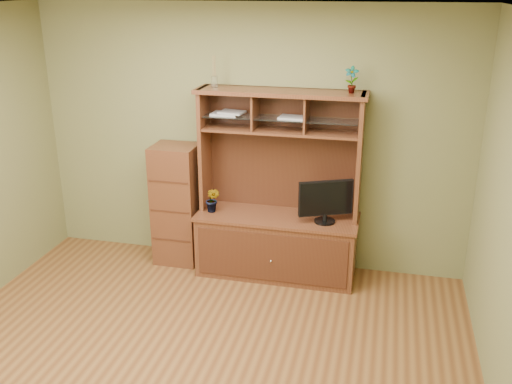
% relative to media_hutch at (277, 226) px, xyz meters
% --- Properties ---
extents(room, '(4.54, 4.04, 2.74)m').
position_rel_media_hutch_xyz_m(room, '(-0.36, -1.73, 0.83)').
color(room, brown).
rests_on(room, ground).
extents(media_hutch, '(1.66, 0.61, 1.90)m').
position_rel_media_hutch_xyz_m(media_hutch, '(0.00, 0.00, 0.00)').
color(media_hutch, '#402112').
rests_on(media_hutch, room).
extents(monitor, '(0.51, 0.26, 0.43)m').
position_rel_media_hutch_xyz_m(monitor, '(0.49, -0.08, 0.35)').
color(monitor, black).
rests_on(monitor, media_hutch).
extents(orchid_plant, '(0.16, 0.14, 0.26)m').
position_rel_media_hutch_xyz_m(orchid_plant, '(-0.66, -0.08, 0.26)').
color(orchid_plant, '#2F6121').
rests_on(orchid_plant, media_hutch).
extents(top_plant, '(0.14, 0.10, 0.25)m').
position_rel_media_hutch_xyz_m(top_plant, '(0.66, 0.08, 1.50)').
color(top_plant, '#336A25').
rests_on(top_plant, media_hutch).
extents(reed_diffuser, '(0.06, 0.06, 0.31)m').
position_rel_media_hutch_xyz_m(reed_diffuser, '(-0.66, 0.08, 1.50)').
color(reed_diffuser, silver).
rests_on(reed_diffuser, media_hutch).
extents(magazines, '(0.94, 0.22, 0.04)m').
position_rel_media_hutch_xyz_m(magazines, '(-0.32, 0.08, 1.13)').
color(magazines, '#A5A5A9').
rests_on(magazines, media_hutch).
extents(side_cabinet, '(0.46, 0.42, 1.29)m').
position_rel_media_hutch_xyz_m(side_cabinet, '(-1.10, 0.04, 0.12)').
color(side_cabinet, '#402112').
rests_on(side_cabinet, room).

